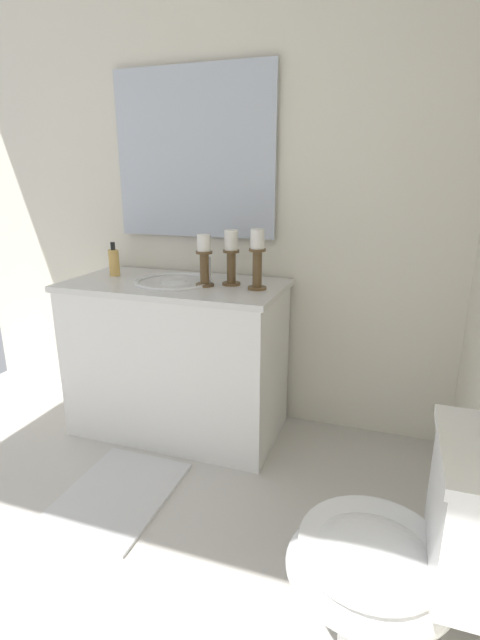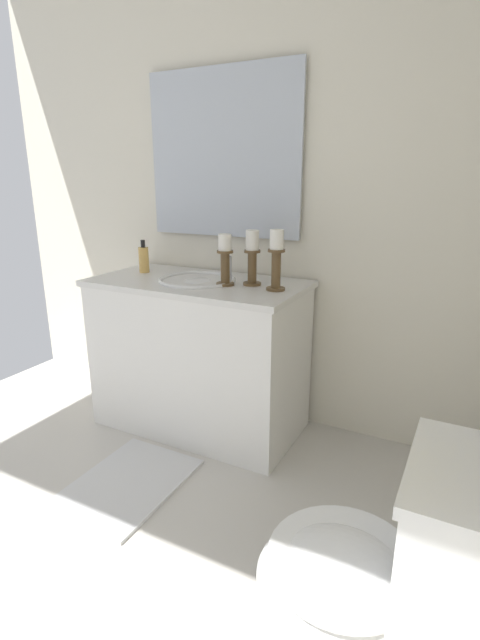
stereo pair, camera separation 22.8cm
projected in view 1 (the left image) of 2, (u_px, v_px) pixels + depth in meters
The scene contains 11 objects.
floor at pixel (63, 542), 1.79m from camera, with size 2.49×2.95×0.02m, color beige.
wall_left at pixel (189, 198), 2.55m from camera, with size 0.04×2.95×2.45m, color silver.
vanity_cabinet at pixel (177, 358), 2.48m from camera, with size 0.58×1.12×0.83m.
sink_basin at pixel (175, 290), 2.37m from camera, with size 0.40×0.40×0.24m.
mirror at pixel (193, 154), 2.43m from camera, with size 0.02×0.89×0.85m, color silver.
candle_holder_tall at pixel (257, 258), 2.17m from camera, with size 0.09×0.09×0.28m.
candle_holder_short at pixel (231, 256), 2.27m from camera, with size 0.09×0.09×0.27m.
candle_holder_mid at pixel (204, 259), 2.24m from camera, with size 0.09×0.09×0.25m.
soap_bottle at pixel (114, 262), 2.50m from camera, with size 0.06×0.06×0.18m.
toilet at pixel (397, 565), 1.22m from camera, with size 0.39×0.54×0.75m.
bath_mat at pixel (117, 494), 2.04m from camera, with size 0.60×0.44×0.02m, color silver.
Camera 1 is at (1.16, 1.12, 1.34)m, focal length 26.13 mm.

